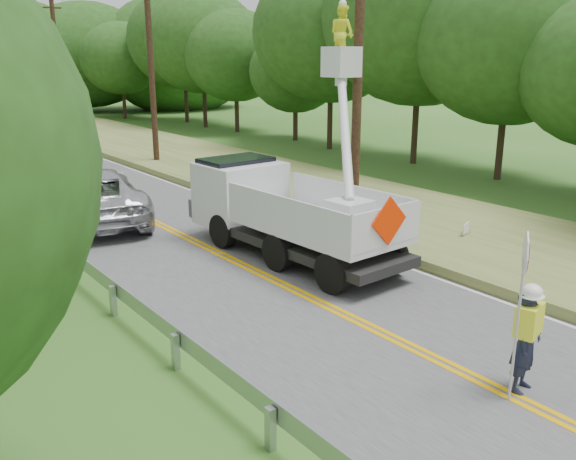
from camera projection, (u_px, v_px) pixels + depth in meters
ground at (496, 389)px, 10.57m from camera, size 140.00×140.00×0.00m
road at (150, 220)px, 21.30m from camera, size 7.20×96.00×0.03m
guardrail at (21, 218)px, 19.52m from camera, size 0.18×48.00×0.77m
utility_poles at (224, 62)px, 25.04m from camera, size 1.60×43.30×10.00m
tall_grass_verge at (308, 190)px, 25.37m from camera, size 7.00×96.00×0.30m
treeline_right at (316, 40)px, 36.18m from camera, size 11.50×55.14×11.79m
flagger at (527, 334)px, 10.24m from camera, size 1.12×0.59×2.95m
bucket_truck at (277, 196)px, 17.88m from camera, size 4.53×7.31×7.00m
suv_silver at (92, 195)px, 20.89m from camera, size 4.43×7.14×1.84m
suv_darkgrey at (4, 163)px, 28.09m from camera, size 3.00×5.54×1.53m
yard_sign at (466, 229)px, 18.48m from camera, size 0.46×0.18×0.68m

